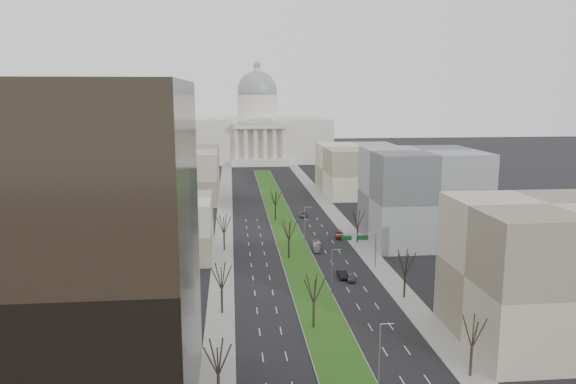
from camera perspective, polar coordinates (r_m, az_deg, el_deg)
ground at (r=171.92m, az=-0.63°, el=-2.86°), size 600.00×600.00×0.00m
median at (r=170.92m, az=-0.60°, el=-2.91°), size 8.00×222.03×0.20m
sidewalk_left at (r=147.01m, az=-6.57°, el=-5.16°), size 5.00×330.00×0.15m
sidewalk_right at (r=150.57m, az=6.91°, el=-4.80°), size 5.00×330.00×0.15m
capitol at (r=317.56m, az=-3.10°, el=6.09°), size 80.00×46.00×55.00m
building_glass_tower at (r=70.92m, az=-23.69°, el=-6.04°), size 34.00×30.00×40.00m
building_beige_left at (r=136.75m, az=-13.20°, el=-3.53°), size 26.00×22.00×14.00m
building_tan_right at (r=96.43m, az=24.66°, el=-7.51°), size 26.00×24.00×22.00m
building_grey_right at (r=149.66m, az=13.44°, el=-0.41°), size 28.00×26.00×24.00m
building_far_left at (r=209.88m, az=-11.21°, el=1.82°), size 30.00×40.00×18.00m
building_far_right at (r=219.69m, az=7.42°, el=2.29°), size 30.00×40.00×18.00m
tree_left_near at (r=72.37m, az=-7.14°, el=-16.28°), size 5.10×5.10×9.18m
tree_left_mid at (r=100.01m, az=-6.78°, el=-8.42°), size 5.40×5.40×9.72m
tree_left_far at (r=138.55m, az=-6.54°, el=-3.22°), size 5.28×5.28×9.50m
tree_right_near at (r=82.51m, az=18.27°, el=-13.24°), size 5.16×5.16×9.29m
tree_right_mid at (r=108.66m, az=11.84°, el=-6.96°), size 5.52×5.52×9.94m
tree_right_far at (r=146.12m, az=7.11°, el=-2.65°), size 5.04×5.04×9.07m
tree_median_a at (r=93.36m, az=2.65°, el=-9.73°), size 5.40×5.40×9.72m
tree_median_b at (r=131.38m, az=0.08°, el=-3.82°), size 5.40×5.40×9.72m
tree_median_c at (r=170.31m, az=-1.30°, el=-0.58°), size 5.40×5.40×9.72m
streetlamp_median_a at (r=77.28m, az=9.31°, el=-16.02°), size 1.90×0.20×9.16m
streetlamp_median_b at (r=108.97m, az=4.49°, el=-8.01°), size 1.90×0.20×9.16m
streetlamp_median_c at (r=147.04m, az=1.71°, el=-3.19°), size 1.90×0.20×9.16m
mast_arm_signs at (r=124.64m, az=7.69°, el=-5.11°), size 9.12×0.24×8.09m
car_grey_near at (r=118.54m, az=6.41°, el=-8.63°), size 2.16×4.20×1.37m
car_black at (r=120.12m, az=5.53°, el=-8.31°), size 1.67×4.78×1.58m
car_red at (r=151.93m, az=5.24°, el=-4.35°), size 2.96×5.69×1.58m
car_grey_far at (r=176.35m, az=1.58°, el=-2.31°), size 2.84×5.17×1.37m
box_van at (r=139.95m, az=2.89°, el=-5.53°), size 2.11×6.70×1.84m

